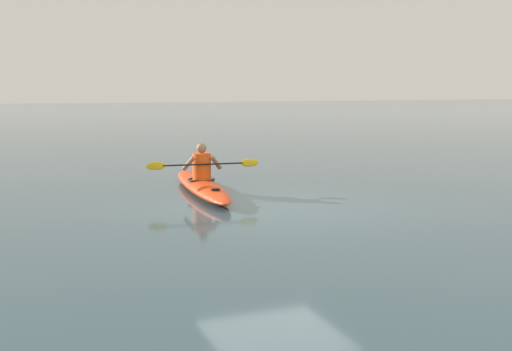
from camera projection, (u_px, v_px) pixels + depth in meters
The scene contains 3 objects.
ground_plane at pixel (275, 208), 11.65m from camera, with size 160.00×160.00×0.00m, color #334C56.
kayak at pixel (201, 186), 13.32m from camera, with size 1.03×4.57×0.30m.
kayaker at pixel (202, 164), 13.18m from camera, with size 2.38×0.52×0.77m.
Camera 1 is at (4.50, 10.53, 2.24)m, focal length 43.87 mm.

